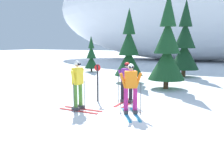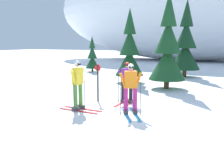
{
  "view_description": "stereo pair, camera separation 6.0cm",
  "coord_description": "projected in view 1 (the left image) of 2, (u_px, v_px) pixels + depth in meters",
  "views": [
    {
      "loc": [
        2.89,
        -8.41,
        2.5
      ],
      "look_at": [
        -1.04,
        0.1,
        0.95
      ],
      "focal_mm": 40.82,
      "sensor_mm": 36.0,
      "label": 1
    },
    {
      "loc": [
        2.95,
        -8.39,
        2.5
      ],
      "look_at": [
        -1.04,
        0.1,
        0.95
      ],
      "focal_mm": 40.82,
      "sensor_mm": 36.0,
      "label": 2
    }
  ],
  "objects": [
    {
      "name": "pine_tree_center_right",
      "position": [
        167.0,
        49.0,
        13.47
      ],
      "size": [
        1.95,
        1.95,
        5.05
      ],
      "color": "#47301E",
      "rests_on": "ground"
    },
    {
      "name": "pine_tree_far_left",
      "position": [
        91.0,
        57.0,
        21.48
      ],
      "size": [
        1.16,
        1.16,
        3.02
      ],
      "color": "#47301E",
      "rests_on": "ground"
    },
    {
      "name": "pine_tree_center_left",
      "position": [
        129.0,
        52.0,
        15.59
      ],
      "size": [
        1.75,
        1.75,
        4.53
      ],
      "color": "#47301E",
      "rests_on": "ground"
    },
    {
      "name": "skier_orange_jacket",
      "position": [
        131.0,
        88.0,
        8.76
      ],
      "size": [
        1.23,
        1.69,
        1.78
      ],
      "color": "#2893CC",
      "rests_on": "ground"
    },
    {
      "name": "trail_marker_post",
      "position": [
        98.0,
        81.0,
        10.7
      ],
      "size": [
        0.28,
        0.07,
        1.58
      ],
      "color": "black",
      "rests_on": "ground"
    },
    {
      "name": "skier_yellow_jacket",
      "position": [
        78.0,
        84.0,
        9.31
      ],
      "size": [
        1.65,
        0.79,
        1.84
      ],
      "color": "red",
      "rests_on": "ground"
    },
    {
      "name": "ground_plane",
      "position": [
        137.0,
        112.0,
        9.14
      ],
      "size": [
        120.0,
        120.0,
        0.0
      ],
      "primitive_type": "plane",
      "color": "white"
    },
    {
      "name": "skier_purple_jacket",
      "position": [
        127.0,
        82.0,
        10.44
      ],
      "size": [
        0.8,
        1.56,
        1.7
      ],
      "color": "red",
      "rests_on": "ground"
    },
    {
      "name": "pine_tree_far_right",
      "position": [
        185.0,
        45.0,
        18.18
      ],
      "size": [
        2.12,
        2.12,
        5.48
      ],
      "color": "#47301E",
      "rests_on": "ground"
    },
    {
      "name": "snow_ridge_background",
      "position": [
        188.0,
        5.0,
        33.69
      ],
      "size": [
        38.37,
        18.08,
        14.64
      ],
      "primitive_type": "ellipsoid",
      "color": "white",
      "rests_on": "ground"
    }
  ]
}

